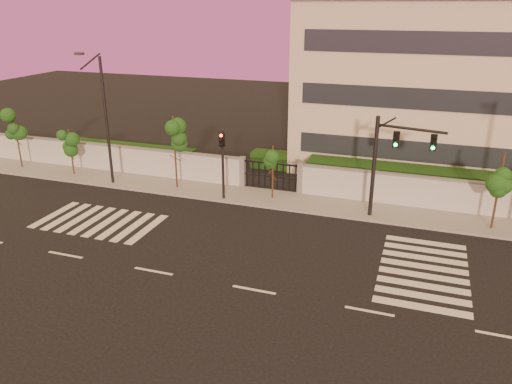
# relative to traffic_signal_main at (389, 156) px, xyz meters

# --- Properties ---
(ground) EXTENTS (120.00, 120.00, 0.00)m
(ground) POSITION_rel_traffic_signal_main_xyz_m (-4.56, -9.74, -3.81)
(ground) COLOR black
(ground) RESTS_ON ground
(sidewalk) EXTENTS (60.00, 3.00, 0.15)m
(sidewalk) POSITION_rel_traffic_signal_main_xyz_m (-4.56, 0.76, -3.73)
(sidewalk) COLOR gray
(sidewalk) RESTS_ON ground
(perimeter_wall) EXTENTS (60.00, 0.36, 2.20)m
(perimeter_wall) POSITION_rel_traffic_signal_main_xyz_m (-4.46, 2.26, -2.74)
(perimeter_wall) COLOR #BBBDC3
(perimeter_wall) RESTS_ON ground
(hedge_row) EXTENTS (41.00, 4.25, 1.80)m
(hedge_row) POSITION_rel_traffic_signal_main_xyz_m (-3.39, 4.99, -2.99)
(hedge_row) COLOR #153710
(hedge_row) RESTS_ON ground
(institutional_building) EXTENTS (24.40, 12.40, 12.25)m
(institutional_building) POSITION_rel_traffic_signal_main_xyz_m (4.44, 12.24, 2.35)
(institutional_building) COLOR beige
(institutional_building) RESTS_ON ground
(road_markings) EXTENTS (57.00, 7.62, 0.02)m
(road_markings) POSITION_rel_traffic_signal_main_xyz_m (-6.14, -5.99, -3.80)
(road_markings) COLOR silver
(road_markings) RESTS_ON ground
(street_tree_a) EXTENTS (1.38, 1.10, 4.45)m
(street_tree_a) POSITION_rel_traffic_signal_main_xyz_m (-26.86, 0.72, -0.54)
(street_tree_a) COLOR #382314
(street_tree_a) RESTS_ON ground
(street_tree_b) EXTENTS (1.36, 1.08, 3.46)m
(street_tree_b) POSITION_rel_traffic_signal_main_xyz_m (-22.08, 0.67, -1.26)
(street_tree_b) COLOR #382314
(street_tree_b) RESTS_ON ground
(street_tree_c) EXTENTS (1.47, 1.17, 5.02)m
(street_tree_c) POSITION_rel_traffic_signal_main_xyz_m (-13.66, 0.60, -0.12)
(street_tree_c) COLOR #382314
(street_tree_c) RESTS_ON ground
(street_tree_d) EXTENTS (1.34, 1.07, 3.58)m
(street_tree_d) POSITION_rel_traffic_signal_main_xyz_m (-6.97, 0.82, -1.17)
(street_tree_d) COLOR #382314
(street_tree_d) RESTS_ON ground
(street_tree_e) EXTENTS (1.57, 1.25, 4.51)m
(street_tree_e) POSITION_rel_traffic_signal_main_xyz_m (5.86, 0.35, -0.48)
(street_tree_e) COLOR #382314
(street_tree_e) RESTS_ON ground
(traffic_signal_main) EXTENTS (3.78, 0.96, 6.02)m
(traffic_signal_main) POSITION_rel_traffic_signal_main_xyz_m (0.00, 0.00, 0.00)
(traffic_signal_main) COLOR black
(traffic_signal_main) RESTS_ON ground
(traffic_signal_secondary) EXTENTS (0.36, 0.34, 4.62)m
(traffic_signal_secondary) POSITION_rel_traffic_signal_main_xyz_m (-9.91, -0.32, -0.88)
(traffic_signal_secondary) COLOR black
(traffic_signal_secondary) RESTS_ON ground
(streetlight_west) EXTENTS (0.54, 2.18, 9.05)m
(streetlight_west) POSITION_rel_traffic_signal_main_xyz_m (-18.32, -0.23, 1.08)
(streetlight_west) COLOR black
(streetlight_west) RESTS_ON ground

